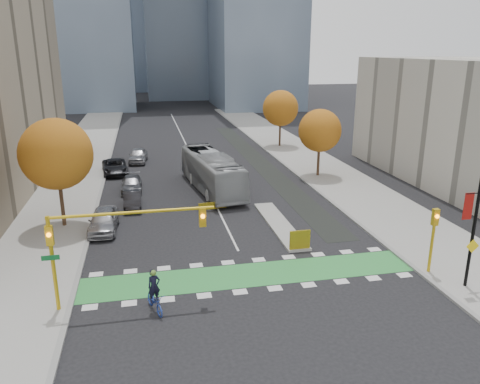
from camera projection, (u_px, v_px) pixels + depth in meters
name	position (u px, v px, depth m)	size (l,w,h in m)	color
ground	(256.00, 287.00, 26.46)	(300.00, 300.00, 0.00)	black
sidewalk_west	(61.00, 196.00, 42.56)	(7.00, 120.00, 0.15)	gray
sidewalk_east	(338.00, 180.00, 47.78)	(7.00, 120.00, 0.15)	gray
curb_west	(100.00, 194.00, 43.23)	(0.30, 120.00, 0.16)	gray
curb_east	(306.00, 182.00, 47.10)	(0.30, 120.00, 0.16)	gray
bike_crossing	(250.00, 275.00, 27.86)	(20.00, 3.00, 0.01)	#2D8C3C
centre_line	(188.00, 147.00, 63.91)	(0.15, 70.00, 0.01)	silver
bike_lane_paint	(258.00, 161.00, 56.00)	(2.50, 50.00, 0.01)	black
median_island	(279.00, 224.00, 35.64)	(1.60, 10.00, 0.16)	gray
hazard_board	(300.00, 240.00, 30.93)	(1.40, 0.12, 1.30)	yellow
tree_west	(56.00, 154.00, 33.73)	(5.20, 5.20, 8.22)	#332114
tree_east_near	(320.00, 131.00, 47.95)	(4.40, 4.40, 7.08)	#332114
tree_east_far	(280.00, 108.00, 62.92)	(4.80, 4.80, 7.65)	#332114
traffic_signal_west	(104.00, 235.00, 23.27)	(8.53, 0.56, 5.20)	#BF9914
traffic_signal_east	(434.00, 231.00, 27.21)	(0.35, 0.43, 4.10)	#BF9914
banner_lamppost	(477.00, 211.00, 24.99)	(1.65, 0.36, 8.28)	black
cyclist	(155.00, 298.00, 23.79)	(1.31, 2.12, 2.31)	#213A98
bus	(212.00, 172.00, 44.23)	(2.98, 12.72, 3.54)	#96999D
parked_car_a	(104.00, 220.00, 34.37)	(1.97, 4.90, 1.67)	#9B9BA0
parked_car_b	(133.00, 200.00, 39.48)	(1.44, 4.13, 1.36)	black
parked_car_c	(132.00, 184.00, 44.14)	(1.90, 4.66, 1.35)	#535459
parked_car_d	(115.00, 167.00, 50.24)	(2.52, 5.47, 1.52)	black
parked_car_e	(138.00, 155.00, 55.38)	(1.95, 4.84, 1.65)	#9B9BA1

